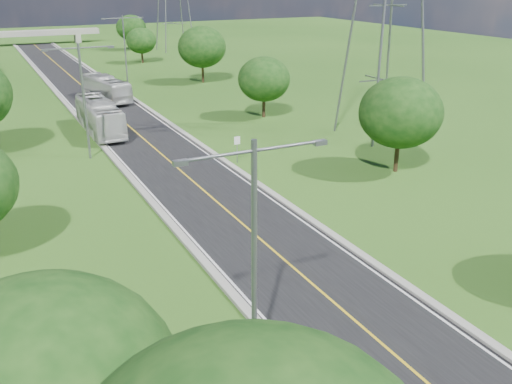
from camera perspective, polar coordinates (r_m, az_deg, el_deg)
ground at (r=68.32m, az=-13.75°, el=7.38°), size 260.00×260.00×0.00m
road at (r=74.05m, az=-14.85°, el=8.33°), size 8.00×150.00×0.06m
curb_left at (r=73.33m, az=-18.12°, el=7.93°), size 0.50×150.00×0.22m
curb_right at (r=74.98m, az=-11.66°, el=8.80°), size 0.50×150.00×0.22m
speed_limit_sign at (r=49.20m, az=-1.90°, el=4.73°), size 0.55×0.09×2.40m
overpass at (r=146.29m, az=-21.44°, el=14.50°), size 30.00×3.00×3.20m
streetlight_near_left at (r=21.16m, az=-0.18°, el=-5.37°), size 5.90×0.25×10.00m
streetlight_mid_left at (r=51.57m, az=-16.90°, el=9.57°), size 5.90×0.25×10.00m
streetlight_far_right at (r=85.99m, az=-13.00°, el=14.16°), size 5.90×0.25×10.00m
tree_rb at (r=47.51m, az=14.26°, el=7.69°), size 6.72×6.72×7.82m
tree_rc at (r=65.08m, az=0.80°, el=11.21°), size 5.88×5.88×6.84m
tree_rd at (r=87.46m, az=-5.43°, el=14.24°), size 7.14×7.14×8.30m
tree_re at (r=109.50m, az=-11.41°, el=14.62°), size 5.46×5.46×6.35m
tree_rf at (r=129.58m, az=-12.39°, el=15.75°), size 6.30×6.30×7.33m
bus_outbound at (r=76.93m, az=-14.79°, el=9.98°), size 4.32×11.31×3.08m
bus_inbound at (r=61.13m, az=-15.38°, el=7.34°), size 2.92×12.01×3.34m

